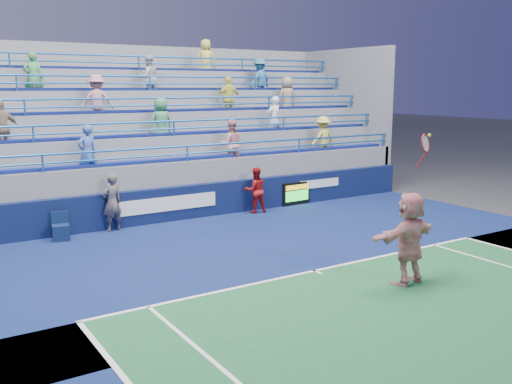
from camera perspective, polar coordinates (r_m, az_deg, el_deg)
ground at (r=13.46m, az=5.88°, el=-7.93°), size 120.00×120.00×0.00m
sponsor_wall at (r=18.68m, az=-6.50°, el=-0.97°), size 18.00×0.32×1.10m
bleacher_stand at (r=21.93m, az=-10.89°, el=3.25°), size 18.00×5.60×6.13m
serve_speed_board at (r=20.70m, az=4.01°, el=-0.16°), size 1.22×0.19×0.84m
judge_chair at (r=16.85m, az=-18.95°, el=-3.76°), size 0.53×0.53×0.80m
tennis_player at (r=12.77m, az=15.08°, el=-4.47°), size 1.93×0.76×3.26m
line_judge at (r=17.37m, az=-14.20°, el=-1.02°), size 0.72×0.57×1.74m
ball_girl at (r=19.31m, az=-0.05°, el=0.18°), size 0.87×0.74×1.56m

